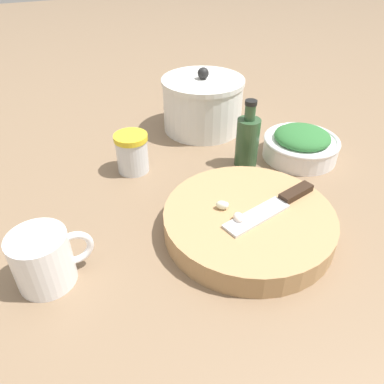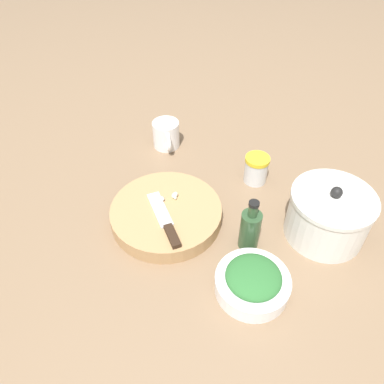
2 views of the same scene
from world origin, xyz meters
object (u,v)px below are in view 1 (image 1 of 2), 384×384
object	(u,v)px
cutting_board	(248,222)
spice_jar	(132,153)
chef_knife	(277,204)
oil_bottle	(247,140)
garlic_cloves	(230,211)
herb_bowl	(301,144)
stock_pot	(203,104)
coffee_mug	(44,259)

from	to	relation	value
cutting_board	spice_jar	bearing A→B (deg)	114.40
chef_knife	oil_bottle	xyz separation A→B (m)	(0.06, 0.20, 0.01)
spice_jar	oil_bottle	world-z (taller)	oil_bottle
garlic_cloves	herb_bowl	world-z (taller)	herb_bowl
chef_knife	spice_jar	world-z (taller)	spice_jar
herb_bowl	stock_pot	distance (m)	0.27
cutting_board	coffee_mug	size ratio (longest dim) A/B	2.46
garlic_cloves	spice_jar	distance (m)	0.29
chef_knife	stock_pot	bearing A→B (deg)	-20.62
cutting_board	spice_jar	xyz separation A→B (m)	(-0.13, 0.28, 0.02)
garlic_cloves	herb_bowl	distance (m)	0.32
chef_knife	garlic_cloves	xyz separation A→B (m)	(-0.09, 0.01, 0.00)
cutting_board	garlic_cloves	distance (m)	0.05
coffee_mug	garlic_cloves	bearing A→B (deg)	-3.63
stock_pot	coffee_mug	bearing A→B (deg)	-139.30
garlic_cloves	coffee_mug	size ratio (longest dim) A/B	0.54
spice_jar	stock_pot	xyz separation A→B (m)	(0.23, 0.12, 0.02)
stock_pot	garlic_cloves	bearing A→B (deg)	-108.81
chef_knife	stock_pot	xyz separation A→B (m)	(0.05, 0.41, 0.02)
garlic_cloves	stock_pot	bearing A→B (deg)	71.19
spice_jar	coffee_mug	bearing A→B (deg)	-129.89
herb_bowl	stock_pot	world-z (taller)	stock_pot
herb_bowl	spice_jar	bearing A→B (deg)	164.44
oil_bottle	chef_knife	bearing A→B (deg)	-106.67
oil_bottle	coffee_mug	bearing A→B (deg)	-159.12
chef_knife	herb_bowl	world-z (taller)	herb_bowl
oil_bottle	cutting_board	bearing A→B (deg)	-119.51
cutting_board	chef_knife	xyz separation A→B (m)	(0.05, -0.00, 0.03)
oil_bottle	stock_pot	size ratio (longest dim) A/B	0.73
herb_bowl	spice_jar	xyz separation A→B (m)	(-0.37, 0.10, 0.01)
cutting_board	chef_knife	distance (m)	0.06
garlic_cloves	stock_pot	world-z (taller)	stock_pot
herb_bowl	coffee_mug	distance (m)	0.60
cutting_board	coffee_mug	world-z (taller)	coffee_mug
cutting_board	coffee_mug	bearing A→B (deg)	175.22
coffee_mug	stock_pot	distance (m)	0.58
chef_knife	herb_bowl	bearing A→B (deg)	-60.62
herb_bowl	spice_jar	distance (m)	0.38
stock_pot	oil_bottle	bearing A→B (deg)	-86.57
cutting_board	chef_knife	world-z (taller)	chef_knife
herb_bowl	oil_bottle	bearing A→B (deg)	169.82
cutting_board	stock_pot	bearing A→B (deg)	76.01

